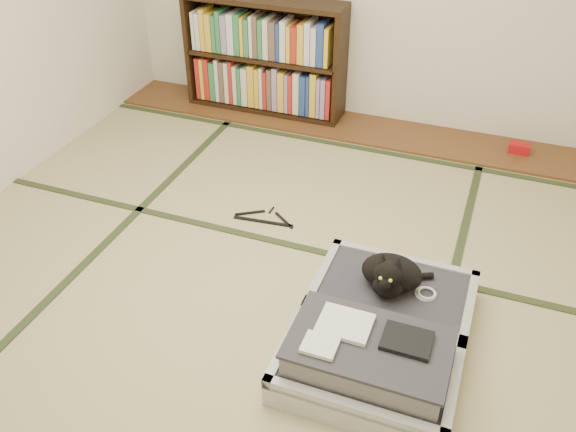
% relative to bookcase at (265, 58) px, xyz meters
% --- Properties ---
extents(floor, '(4.50, 4.50, 0.00)m').
position_rel_bookcase_xyz_m(floor, '(0.80, -2.07, -0.45)').
color(floor, tan).
rests_on(floor, ground).
extents(wood_strip, '(4.00, 0.50, 0.02)m').
position_rel_bookcase_xyz_m(wood_strip, '(0.80, -0.07, -0.44)').
color(wood_strip, brown).
rests_on(wood_strip, ground).
extents(red_item, '(0.16, 0.10, 0.07)m').
position_rel_bookcase_xyz_m(red_item, '(2.05, -0.04, -0.40)').
color(red_item, '#B50E14').
rests_on(red_item, wood_strip).
extents(room_shell, '(4.50, 4.50, 4.50)m').
position_rel_bookcase_xyz_m(room_shell, '(0.80, -2.07, 1.01)').
color(room_shell, white).
rests_on(room_shell, ground).
extents(tatami_borders, '(4.00, 4.50, 0.01)m').
position_rel_bookcase_xyz_m(tatami_borders, '(0.80, -1.58, -0.45)').
color(tatami_borders, '#2D381E').
rests_on(tatami_borders, ground).
extents(bookcase, '(1.30, 0.30, 0.92)m').
position_rel_bookcase_xyz_m(bookcase, '(0.00, 0.00, 0.00)').
color(bookcase, black).
rests_on(bookcase, wood_strip).
extents(suitcase, '(0.80, 1.07, 0.31)m').
position_rel_bookcase_xyz_m(suitcase, '(1.54, -2.31, -0.34)').
color(suitcase, silver).
rests_on(suitcase, floor).
extents(cat, '(0.36, 0.36, 0.29)m').
position_rel_bookcase_xyz_m(cat, '(1.52, -2.02, -0.19)').
color(cat, black).
rests_on(cat, suitcase).
extents(cable_coil, '(0.11, 0.11, 0.03)m').
position_rel_bookcase_xyz_m(cable_coil, '(1.70, -1.99, -0.29)').
color(cable_coil, white).
rests_on(cable_coil, suitcase).
extents(hanger, '(0.40, 0.20, 0.01)m').
position_rel_bookcase_xyz_m(hanger, '(0.61, -1.48, -0.44)').
color(hanger, black).
rests_on(hanger, floor).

